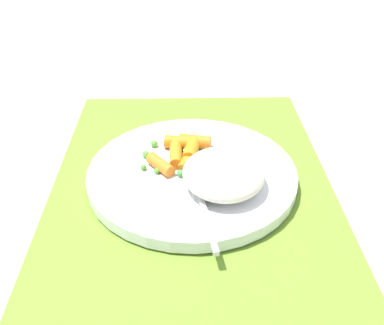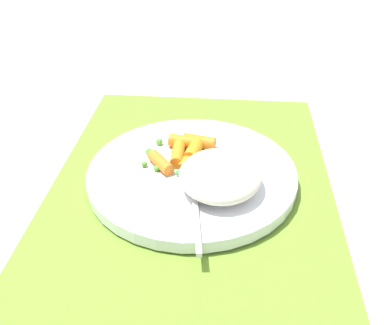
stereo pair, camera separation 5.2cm
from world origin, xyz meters
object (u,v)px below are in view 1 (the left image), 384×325
carrot_portion (184,152)px  fork (197,184)px  plate (192,174)px  rice_mound (223,173)px

carrot_portion → fork: carrot_portion is taller
plate → carrot_portion: carrot_portion is taller
plate → rice_mound: 0.06m
plate → rice_mound: rice_mound is taller
plate → fork: bearing=-172.3°
plate → rice_mound: (-0.04, -0.04, 0.03)m
fork → rice_mound: bearing=-90.4°
rice_mound → carrot_portion: rice_mound is taller
rice_mound → fork: 0.03m
carrot_portion → fork: 0.06m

